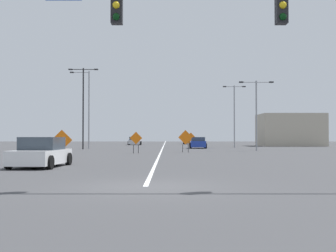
{
  "coord_description": "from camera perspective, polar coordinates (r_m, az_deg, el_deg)",
  "views": [
    {
      "loc": [
        0.68,
        -12.91,
        1.52
      ],
      "look_at": [
        0.46,
        32.05,
        2.56
      ],
      "focal_mm": 46.0,
      "sensor_mm": 36.0,
      "label": 1
    }
  ],
  "objects": [
    {
      "name": "traffic_signal_assembly",
      "position": [
        13.74,
        14.2,
        13.43
      ],
      "size": [
        15.04,
        0.44,
        6.74
      ],
      "color": "gray",
      "rests_on": "ground"
    },
    {
      "name": "street_lamp_mid_left",
      "position": [
        44.91,
        11.89,
        2.28
      ],
      "size": [
        3.52,
        0.24,
        7.18
      ],
      "color": "gray",
      "rests_on": "ground"
    },
    {
      "name": "car_orange_passing",
      "position": [
        79.92,
        3.04,
        -1.92
      ],
      "size": [
        1.98,
        4.57,
        1.44
      ],
      "color": "orange",
      "rests_on": "ground"
    },
    {
      "name": "street_lamp_near_left",
      "position": [
        57.42,
        9.05,
        1.97
      ],
      "size": [
        2.99,
        0.24,
        8.19
      ],
      "color": "gray",
      "rests_on": "ground"
    },
    {
      "name": "construction_sign_right_lane",
      "position": [
        60.66,
        3.31,
        -1.55
      ],
      "size": [
        1.18,
        0.23,
        2.0
      ],
      "color": "orange",
      "rests_on": "ground"
    },
    {
      "name": "car_silver_near",
      "position": [
        73.26,
        -4.15,
        -1.99
      ],
      "size": [
        2.24,
        4.48,
        1.37
      ],
      "color": "#B7BABF",
      "rests_on": "ground"
    },
    {
      "name": "car_white_approaching",
      "position": [
        22.03,
        -16.2,
        -3.48
      ],
      "size": [
        2.33,
        4.35,
        1.46
      ],
      "color": "white",
      "rests_on": "ground"
    },
    {
      "name": "street_lamp_near_right",
      "position": [
        50.0,
        -10.91,
        3.14
      ],
      "size": [
        3.38,
        0.24,
        9.26
      ],
      "color": "black",
      "rests_on": "ground"
    },
    {
      "name": "construction_sign_median_near",
      "position": [
        39.67,
        2.6,
        -1.64
      ],
      "size": [
        1.33,
        0.25,
        2.07
      ],
      "color": "orange",
      "rests_on": "ground"
    },
    {
      "name": "ground",
      "position": [
        13.01,
        -2.74,
        -8.03
      ],
      "size": [
        207.99,
        207.99,
        0.0
      ],
      "primitive_type": "plane",
      "color": "#444447"
    },
    {
      "name": "road_centre_stripe",
      "position": [
        70.7,
        -0.28,
        -2.55
      ],
      "size": [
        0.16,
        115.55,
        0.01
      ],
      "color": "white",
      "rests_on": "ground"
    },
    {
      "name": "car_blue_mid",
      "position": [
        52.93,
        4.25,
        -2.26
      ],
      "size": [
        2.16,
        3.87,
        1.38
      ],
      "color": "#1E389E",
      "rests_on": "ground"
    },
    {
      "name": "construction_sign_left_lane",
      "position": [
        26.26,
        -13.63,
        -2.02
      ],
      "size": [
        1.21,
        0.27,
        1.89
      ],
      "color": "orange",
      "rests_on": "ground"
    },
    {
      "name": "roadside_building_east",
      "position": [
        67.26,
        16.13,
        -0.51
      ],
      "size": [
        9.1,
        6.9,
        4.81
      ],
      "color": "#B2A893",
      "rests_on": "ground"
    },
    {
      "name": "street_lamp_mid_right",
      "position": [
        52.15,
        -10.34,
        2.64
      ],
      "size": [
        2.35,
        0.24,
        9.26
      ],
      "color": "gray",
      "rests_on": "ground"
    },
    {
      "name": "construction_sign_median_far",
      "position": [
        37.8,
        -4.0,
        -1.8
      ],
      "size": [
        1.1,
        0.17,
        1.88
      ],
      "color": "orange",
      "rests_on": "ground"
    }
  ]
}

